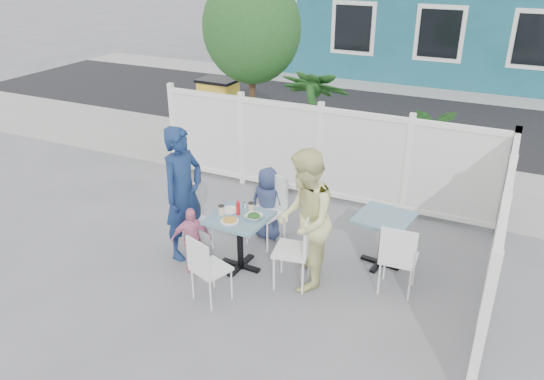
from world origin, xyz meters
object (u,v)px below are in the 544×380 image
at_px(spare_table, 384,227).
at_px(woman, 305,220).
at_px(man, 183,193).
at_px(toddler, 191,239).
at_px(main_table, 240,228).
at_px(chair_near, 206,265).
at_px(chair_back, 269,204).
at_px(utility_cabinet, 219,114).
at_px(chair_right, 299,245).
at_px(boy, 268,203).
at_px(chair_left, 190,215).

distance_m(spare_table, woman, 1.21).
xyz_separation_m(man, toddler, (0.29, -0.30, -0.48)).
bearing_deg(main_table, chair_near, -90.17).
distance_m(spare_table, chair_back, 1.64).
xyz_separation_m(utility_cabinet, chair_right, (3.57, -4.10, -0.10)).
bearing_deg(chair_near, woman, 63.17).
bearing_deg(boy, spare_table, -179.37).
bearing_deg(chair_back, toddler, 77.43).
xyz_separation_m(spare_table, chair_right, (-0.83, -0.91, 0.02)).
xyz_separation_m(utility_cabinet, chair_left, (1.87, -3.97, -0.13)).
distance_m(chair_right, man, 1.73).
bearing_deg(utility_cabinet, chair_left, -62.83).
xyz_separation_m(chair_left, toddler, (0.29, -0.41, -0.10)).
bearing_deg(main_table, boy, 92.10).
relative_size(chair_back, woman, 0.56).
relative_size(chair_left, chair_right, 0.95).
distance_m(chair_left, woman, 1.77).
height_order(utility_cabinet, chair_back, utility_cabinet).
distance_m(utility_cabinet, woman, 5.42).
distance_m(chair_left, toddler, 0.51).
relative_size(chair_left, boy, 0.86).
distance_m(chair_right, woman, 0.33).
bearing_deg(chair_back, woman, 152.92).
height_order(spare_table, chair_left, chair_left).
relative_size(chair_left, chair_near, 1.07).
height_order(main_table, man, man).
relative_size(utility_cabinet, spare_table, 1.76).
bearing_deg(utility_cabinet, woman, -46.29).
bearing_deg(boy, chair_right, 134.77).
bearing_deg(chair_near, chair_left, 151.49).
xyz_separation_m(spare_table, chair_back, (-1.63, -0.07, 0.02)).
xyz_separation_m(boy, toddler, (-0.52, -1.21, -0.09)).
distance_m(chair_left, chair_back, 1.14).
xyz_separation_m(main_table, chair_near, (-0.00, -0.83, -0.08)).
height_order(spare_table, toddler, toddler).
height_order(chair_near, man, man).
bearing_deg(main_table, chair_right, -2.12).
distance_m(spare_table, boy, 1.71).
height_order(chair_back, man, man).
relative_size(chair_near, woman, 0.49).
xyz_separation_m(chair_right, woman, (0.04, 0.06, 0.32)).
distance_m(utility_cabinet, toddler, 4.89).
bearing_deg(toddler, chair_near, -79.88).
bearing_deg(main_table, chair_back, 87.07).
xyz_separation_m(chair_back, chair_near, (-0.04, -1.64, -0.07)).
height_order(chair_left, woman, woman).
xyz_separation_m(chair_right, boy, (-0.88, 0.93, -0.03)).
distance_m(utility_cabinet, man, 4.49).
bearing_deg(chair_back, chair_right, 149.40).
distance_m(utility_cabinet, chair_right, 5.43).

